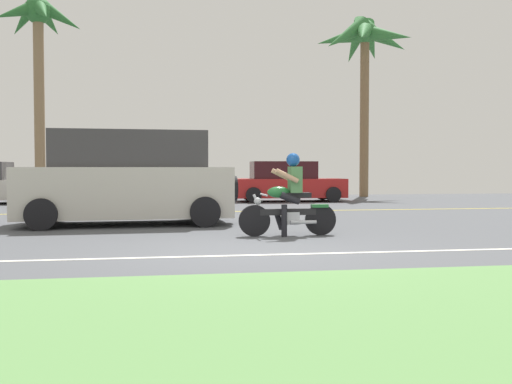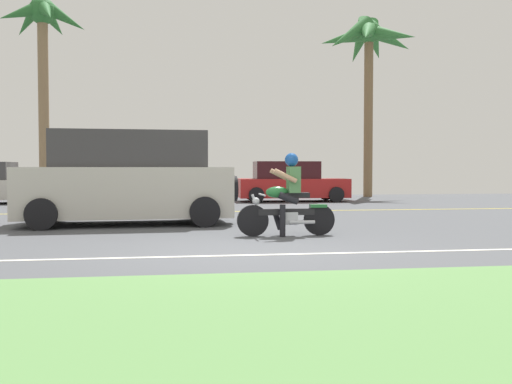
{
  "view_description": "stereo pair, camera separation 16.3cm",
  "coord_description": "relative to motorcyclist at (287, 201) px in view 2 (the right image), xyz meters",
  "views": [
    {
      "loc": [
        -1.32,
        -8.71,
        1.22
      ],
      "look_at": [
        0.82,
        4.12,
        0.71
      ],
      "focal_mm": 41.74,
      "sensor_mm": 36.0,
      "label": 1
    },
    {
      "loc": [
        -1.16,
        -8.74,
        1.22
      ],
      "look_at": [
        0.82,
        4.12,
        0.71
      ],
      "focal_mm": 41.74,
      "sensor_mm": 36.0,
      "label": 2
    }
  ],
  "objects": [
    {
      "name": "grass_median",
      "position": [
        -1.04,
        -5.92,
        -0.61
      ],
      "size": [
        56.0,
        3.8,
        0.06
      ],
      "primitive_type": "cube",
      "color": "#5B8C4C",
      "rests_on": "ground"
    },
    {
      "name": "parked_car_2",
      "position": [
        2.45,
        11.13,
        0.06
      ],
      "size": [
        4.11,
        1.99,
        1.49
      ],
      "color": "#AD1E1E",
      "rests_on": "ground"
    },
    {
      "name": "palm_tree_0",
      "position": [
        6.53,
        14.28,
        5.95
      ],
      "size": [
        4.33,
        4.18,
        7.9
      ],
      "color": "brown",
      "rests_on": "ground"
    },
    {
      "name": "lane_line_far",
      "position": [
        -1.04,
        6.21,
        -0.63
      ],
      "size": [
        50.4,
        0.12,
        0.01
      ],
      "primitive_type": "cube",
      "color": "yellow",
      "rests_on": "ground"
    },
    {
      "name": "suv_nearby",
      "position": [
        -3.0,
        2.74,
        0.35
      ],
      "size": [
        4.76,
        2.31,
        2.03
      ],
      "color": "beige",
      "rests_on": "ground"
    },
    {
      "name": "motorcyclist",
      "position": [
        0.0,
        0.0,
        0.0
      ],
      "size": [
        1.8,
        0.59,
        1.51
      ],
      "color": "black",
      "rests_on": "ground"
    },
    {
      "name": "palm_tree_1",
      "position": [
        -6.92,
        14.15,
        5.93
      ],
      "size": [
        3.47,
        3.54,
        8.04
      ],
      "color": "#846B4C",
      "rests_on": "ground"
    },
    {
      "name": "parked_car_1",
      "position": [
        -2.8,
        11.24,
        0.12
      ],
      "size": [
        3.79,
        2.15,
        1.62
      ],
      "color": "silver",
      "rests_on": "ground"
    },
    {
      "name": "lane_line_near",
      "position": [
        -1.04,
        -2.3,
        -0.63
      ],
      "size": [
        50.4,
        0.12,
        0.01
      ],
      "primitive_type": "cube",
      "color": "silver",
      "rests_on": "ground"
    },
    {
      "name": "ground",
      "position": [
        -1.04,
        1.18,
        -0.66
      ],
      "size": [
        56.0,
        30.0,
        0.04
      ],
      "primitive_type": "cube",
      "color": "#4C4F54"
    }
  ]
}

